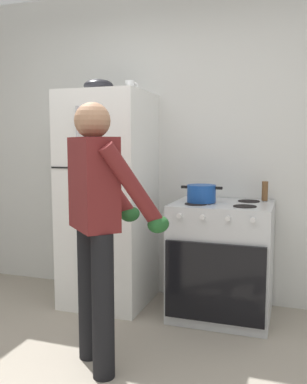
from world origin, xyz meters
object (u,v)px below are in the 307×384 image
Objects in this scene: stove_range at (222,260)px; red_pot at (201,193)px; mixing_bowl at (99,86)px; pepper_mill at (265,191)px; refrigerator at (109,199)px; coffee_mug at (130,86)px; person_cook at (99,214)px.

red_pot is (-0.16, -0.04, 0.53)m from stove_range.
pepper_mill is at bearing 8.43° from mixing_bowl.
refrigerator is 0.95m from mixing_bowl.
mixing_bowl is (-1.05, 0.01, 1.39)m from stove_range.
coffee_mug reaches higher than pepper_mill.
coffee_mug is (-0.21, 1.05, 0.88)m from person_cook.
red_pot reaches higher than stove_range.
refrigerator is 1.07m from stove_range.
mixing_bowl is at bearing -169.22° from coffee_mug.
coffee_mug reaches higher than red_pot.
mixing_bowl is (-1.35, -0.20, 0.85)m from pepper_mill.
red_pot is at bearing -9.05° from coffee_mug.
refrigerator is at bearing -171.04° from pepper_mill.
stove_range is at bearing -4.38° from coffee_mug.
red_pot is at bearing 66.33° from person_cook.
pepper_mill is 0.62× the size of mixing_bowl.
coffee_mug is 1.38m from pepper_mill.
coffee_mug is at bearing 10.78° from mixing_bowl.
pepper_mill is (0.30, 0.21, 0.54)m from stove_range.
pepper_mill is 1.61m from mixing_bowl.
mixing_bowl reaches higher than refrigerator.
stove_range is at bearing 59.77° from person_cook.
stove_range is at bearing -0.59° from refrigerator.
person_cook is 1.42m from mixing_bowl.
pepper_mill is at bearing 28.52° from red_pot.
stove_range is 8.13× the size of coffee_mug.
coffee_mug is at bearing 170.95° from red_pot.
pepper_mill is at bearing 7.85° from coffee_mug.
person_cook reaches higher than stove_range.
red_pot is at bearing -151.48° from pepper_mill.
stove_range is 0.65m from pepper_mill.
stove_range is 5.93× the size of pepper_mill.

